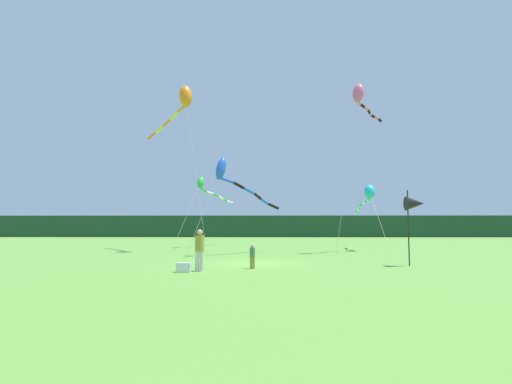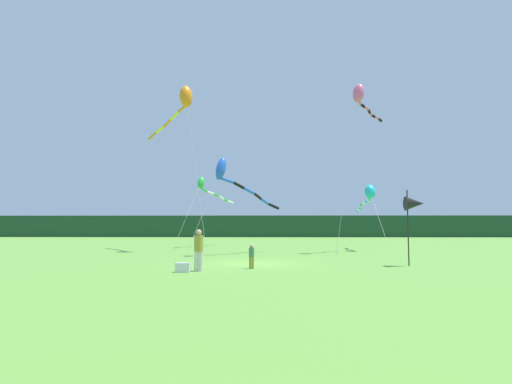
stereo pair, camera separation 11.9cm
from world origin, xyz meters
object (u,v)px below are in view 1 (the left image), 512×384
Objects in this scene: person_child at (252,255)px; kite_orange at (183,100)px; kite_blue at (230,176)px; person_adult at (200,248)px; kite_rainbow at (360,97)px; kite_cyan at (368,194)px; banner_flag_pole at (415,204)px; kite_green at (207,188)px; cooler_box at (184,268)px.

kite_orange is at bearing 114.81° from person_child.
person_adult is at bearing -93.41° from kite_blue.
kite_rainbow is at bearing 49.99° from person_adult.
kite_cyan is 0.67× the size of kite_orange.
person_child is at bearing -169.88° from banner_flag_pole.
person_adult is 0.14× the size of kite_orange.
kite_green reaches higher than banner_flag_pole.
kite_orange is at bearing 135.40° from kite_blue.
person_child is 16.02m from kite_cyan.
kite_rainbow is at bearing 54.50° from person_child.
banner_flag_pole is 20.95m from kite_green.
person_child is 19.22m from kite_green.
person_adult is at bearing -154.15° from person_child.
kite_orange reaches higher than person_adult.
banner_flag_pole is at bearing 10.12° from person_child.
kite_blue reaches higher than cooler_box.
person_child is 8.37m from banner_flag_pole.
kite_orange is at bearing 104.40° from person_adult.
person_adult is 0.28× the size of kite_blue.
person_adult is 10.32m from kite_blue.
kite_rainbow is at bearing -7.49° from kite_orange.
banner_flag_pole is 0.43× the size of kite_cyan.
banner_flag_pole is 12.03m from kite_blue.
person_child is 0.13× the size of kite_cyan.
cooler_box is 0.16× the size of banner_flag_pole.
kite_blue is (-1.68, 8.33, 4.56)m from person_child.
banner_flag_pole is at bearing -53.20° from kite_green.
person_child reaches higher than cooler_box.
kite_rainbow reaches higher than person_child.
cooler_box is 18.90m from kite_cyan.
cooler_box is 0.09× the size of kite_blue.
kite_blue is 11.21m from kite_rainbow.
kite_green is at bearing 106.48° from kite_blue.
kite_orange is 13.30m from kite_rainbow.
kite_cyan is at bearing 86.63° from banner_flag_pole.
person_child is at bearing -78.59° from kite_blue.
banner_flag_pole is 11.69m from kite_cyan.
kite_orange reaches higher than cooler_box.
banner_flag_pole is at bearing 15.02° from cooler_box.
kite_orange is (-1.10, -5.82, 6.26)m from kite_green.
kite_rainbow reaches higher than kite_blue.
kite_cyan is (0.68, 11.59, 1.32)m from banner_flag_pole.
kite_rainbow is at bearing 13.46° from kite_blue.
cooler_box is at bearing -78.39° from kite_orange.
kite_cyan is 0.90× the size of kite_green.
kite_orange is at bearing 101.61° from cooler_box.
cooler_box is at bearing -84.98° from kite_green.
kite_cyan is at bearing 52.44° from person_adult.
kite_cyan reaches higher than cooler_box.
banner_flag_pole is (10.76, 2.89, 2.79)m from cooler_box.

